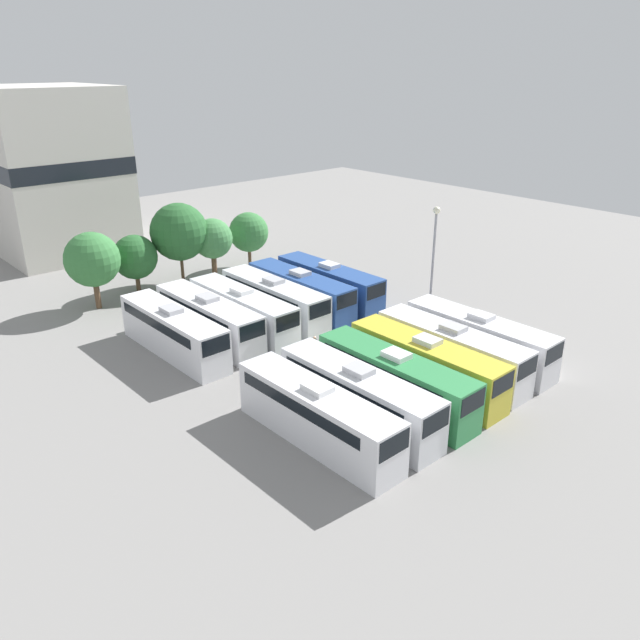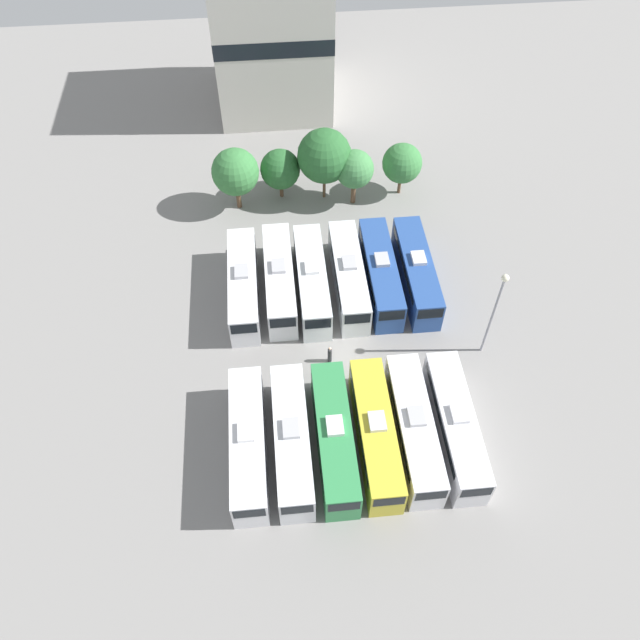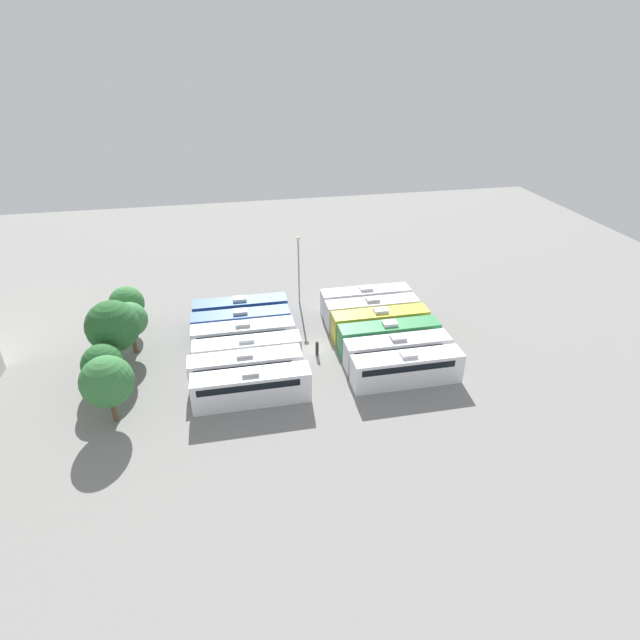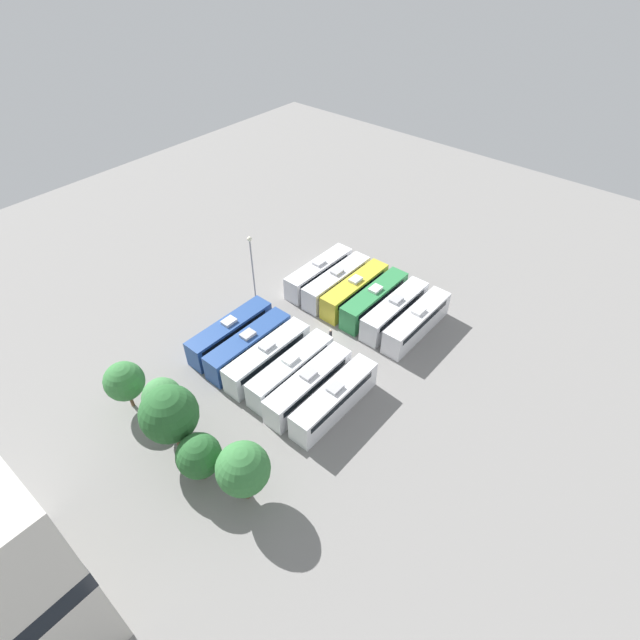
# 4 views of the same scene
# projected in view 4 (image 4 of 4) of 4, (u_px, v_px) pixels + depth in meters

# --- Properties ---
(ground_plane) EXTENTS (124.65, 124.65, 0.00)m
(ground_plane) POSITION_uv_depth(u_px,v_px,m) (325.00, 338.00, 60.32)
(ground_plane) COLOR gray
(bus_0) EXTENTS (2.53, 11.38, 3.64)m
(bus_0) POSITION_uv_depth(u_px,v_px,m) (417.00, 321.00, 59.88)
(bus_0) COLOR white
(bus_0) RESTS_ON ground_plane
(bus_1) EXTENTS (2.53, 11.38, 3.64)m
(bus_1) POSITION_uv_depth(u_px,v_px,m) (395.00, 310.00, 61.47)
(bus_1) COLOR silver
(bus_1) RESTS_ON ground_plane
(bus_2) EXTENTS (2.53, 11.38, 3.64)m
(bus_2) POSITION_uv_depth(u_px,v_px,m) (374.00, 299.00, 63.07)
(bus_2) COLOR #338C4C
(bus_2) RESTS_ON ground_plane
(bus_3) EXTENTS (2.53, 11.38, 3.64)m
(bus_3) POSITION_uv_depth(u_px,v_px,m) (355.00, 290.00, 64.54)
(bus_3) COLOR gold
(bus_3) RESTS_ON ground_plane
(bus_4) EXTENTS (2.53, 11.38, 3.64)m
(bus_4) POSITION_uv_depth(u_px,v_px,m) (337.00, 282.00, 65.88)
(bus_4) COLOR white
(bus_4) RESTS_ON ground_plane
(bus_5) EXTENTS (2.53, 11.38, 3.64)m
(bus_5) POSITION_uv_depth(u_px,v_px,m) (319.00, 273.00, 67.46)
(bus_5) COLOR silver
(bus_5) RESTS_ON ground_plane
(bus_6) EXTENTS (2.53, 11.38, 3.64)m
(bus_6) POSITION_uv_depth(u_px,v_px,m) (334.00, 399.00, 50.83)
(bus_6) COLOR white
(bus_6) RESTS_ON ground_plane
(bus_7) EXTENTS (2.53, 11.38, 3.64)m
(bus_7) POSITION_uv_depth(u_px,v_px,m) (309.00, 385.00, 52.23)
(bus_7) COLOR silver
(bus_7) RESTS_ON ground_plane
(bus_8) EXTENTS (2.53, 11.38, 3.64)m
(bus_8) POSITION_uv_depth(u_px,v_px,m) (291.00, 370.00, 53.86)
(bus_8) COLOR silver
(bus_8) RESTS_ON ground_plane
(bus_9) EXTENTS (2.53, 11.38, 3.64)m
(bus_9) POSITION_uv_depth(u_px,v_px,m) (268.00, 357.00, 55.38)
(bus_9) COLOR silver
(bus_9) RESTS_ON ground_plane
(bus_10) EXTENTS (2.53, 11.38, 3.64)m
(bus_10) POSITION_uv_depth(u_px,v_px,m) (249.00, 345.00, 56.76)
(bus_10) COLOR #284C93
(bus_10) RESTS_ON ground_plane
(bus_11) EXTENTS (2.53, 11.38, 3.64)m
(bus_11) POSITION_uv_depth(u_px,v_px,m) (230.00, 332.00, 58.43)
(bus_11) COLOR #284C93
(bus_11) RESTS_ON ground_plane
(worker_person) EXTENTS (0.36, 0.36, 1.85)m
(worker_person) POSITION_uv_depth(u_px,v_px,m) (330.00, 336.00, 59.31)
(worker_person) COLOR #333338
(worker_person) RESTS_ON ground_plane
(light_pole) EXTENTS (0.60, 0.60, 9.32)m
(light_pole) POSITION_uv_depth(u_px,v_px,m) (252.00, 259.00, 62.25)
(light_pole) COLOR gray
(light_pole) RESTS_ON ground_plane
(tree_0) EXTENTS (4.70, 4.70, 6.77)m
(tree_0) POSITION_uv_depth(u_px,v_px,m) (243.00, 469.00, 41.76)
(tree_0) COLOR brown
(tree_0) RESTS_ON ground_plane
(tree_1) EXTENTS (4.08, 4.08, 5.49)m
(tree_1) POSITION_uv_depth(u_px,v_px,m) (199.00, 456.00, 43.85)
(tree_1) COLOR brown
(tree_1) RESTS_ON ground_plane
(tree_2) EXTENTS (5.44, 5.44, 7.85)m
(tree_2) POSITION_uv_depth(u_px,v_px,m) (169.00, 414.00, 45.21)
(tree_2) COLOR brown
(tree_2) RESTS_ON ground_plane
(tree_3) EXTENTS (3.87, 3.87, 6.13)m
(tree_3) POSITION_uv_depth(u_px,v_px,m) (162.00, 398.00, 47.92)
(tree_3) COLOR brown
(tree_3) RESTS_ON ground_plane
(tree_4) EXTENTS (4.07, 4.07, 5.78)m
(tree_4) POSITION_uv_depth(u_px,v_px,m) (124.00, 381.00, 50.06)
(tree_4) COLOR brown
(tree_4) RESTS_ON ground_plane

